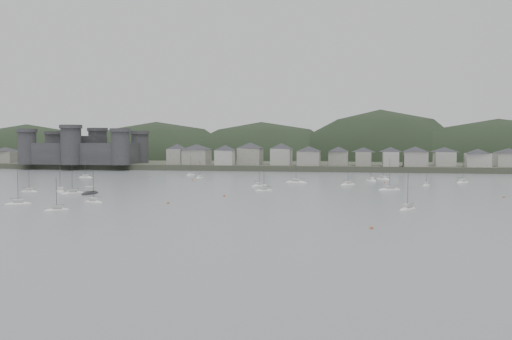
# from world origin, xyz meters

# --- Properties ---
(ground) EXTENTS (900.00, 900.00, 0.00)m
(ground) POSITION_xyz_m (0.00, 0.00, 0.00)
(ground) COLOR slate
(ground) RESTS_ON ground
(far_shore_land) EXTENTS (900.00, 250.00, 3.00)m
(far_shore_land) POSITION_xyz_m (0.00, 295.00, 1.50)
(far_shore_land) COLOR #383D2D
(far_shore_land) RESTS_ON ground
(forested_ridge) EXTENTS (851.55, 103.94, 102.57)m
(forested_ridge) POSITION_xyz_m (4.83, 269.40, -11.28)
(forested_ridge) COLOR black
(forested_ridge) RESTS_ON ground
(castle) EXTENTS (66.00, 43.00, 20.00)m
(castle) POSITION_xyz_m (-120.00, 179.80, 10.96)
(castle) COLOR #353537
(castle) RESTS_ON far_shore_land
(waterfront_town) EXTENTS (451.48, 28.46, 12.92)m
(waterfront_town) POSITION_xyz_m (50.59, 183.34, 8.66)
(waterfront_town) COLOR gray
(waterfront_town) RESTS_ON far_shore_land
(sailboat_lead) EXTENTS (5.85, 9.92, 12.90)m
(sailboat_lead) POSITION_xyz_m (41.01, 110.34, 0.17)
(sailboat_lead) COLOR silver
(sailboat_lead) RESTS_ON ground
(moored_fleet) EXTENTS (252.02, 168.36, 12.90)m
(moored_fleet) POSITION_xyz_m (-9.12, 64.39, 0.18)
(moored_fleet) COLOR silver
(moored_fleet) RESTS_ON ground
(motor_launch_far) EXTENTS (3.41, 8.91, 4.09)m
(motor_launch_far) POSITION_xyz_m (-45.93, 40.03, 0.28)
(motor_launch_far) COLOR black
(motor_launch_far) RESTS_ON ground
(mooring_buoys) EXTENTS (160.61, 131.78, 0.70)m
(mooring_buoys) POSITION_xyz_m (-3.14, 54.38, 0.15)
(mooring_buoys) COLOR #BE673F
(mooring_buoys) RESTS_ON ground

